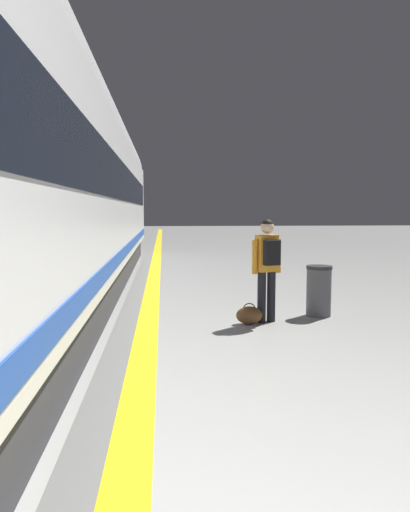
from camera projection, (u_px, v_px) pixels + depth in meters
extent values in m
cube|color=yellow|center=(149.00, 312.00, 9.05)|extent=(0.36, 80.00, 0.01)
cube|color=slate|center=(134.00, 312.00, 9.03)|extent=(0.53, 80.00, 0.01)
cylinder|color=black|center=(262.00, 297.00, 8.21)|extent=(0.14, 0.14, 0.87)
cylinder|color=black|center=(271.00, 296.00, 8.28)|extent=(0.14, 0.14, 0.87)
cube|color=orange|center=(267.00, 253.00, 8.18)|extent=(0.40, 0.30, 0.62)
cylinder|color=orange|center=(255.00, 257.00, 8.11)|extent=(0.09, 0.09, 0.58)
cylinder|color=orange|center=(278.00, 256.00, 8.28)|extent=(0.09, 0.09, 0.58)
sphere|color=beige|center=(267.00, 227.00, 8.14)|extent=(0.23, 0.23, 0.23)
sphere|color=black|center=(267.00, 225.00, 8.14)|extent=(0.21, 0.21, 0.21)
cube|color=black|center=(272.00, 253.00, 8.04)|extent=(0.30, 0.22, 0.41)
ellipsoid|color=brown|center=(249.00, 315.00, 8.11)|extent=(0.44, 0.26, 0.30)
torus|color=brown|center=(249.00, 309.00, 8.10)|extent=(0.22, 0.02, 0.22)
cylinder|color=#4C4C51|center=(319.00, 293.00, 8.72)|extent=(0.44, 0.44, 0.85)
cylinder|color=#262628|center=(319.00, 267.00, 8.68)|extent=(0.46, 0.46, 0.06)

